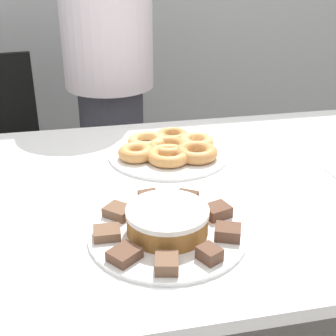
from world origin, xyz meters
TOP-DOWN VIEW (x-y plane):
  - table at (0.00, 0.00)m, footprint 1.99×1.00m
  - person_standing at (-0.09, 0.84)m, footprint 0.36×0.36m
  - plate_cake at (-0.07, -0.22)m, footprint 0.35×0.35m
  - plate_donuts at (0.02, 0.21)m, footprint 0.36×0.36m
  - frosted_cake at (-0.07, -0.22)m, footprint 0.18×0.18m
  - lamington_0 at (0.06, -0.18)m, footprint 0.07×0.06m
  - lamington_1 at (0.00, -0.11)m, footprint 0.07×0.07m
  - lamington_2 at (-0.09, -0.09)m, footprint 0.05×0.06m
  - lamington_3 at (-0.17, -0.13)m, footprint 0.08×0.08m
  - lamington_4 at (-0.20, -0.21)m, footprint 0.06×0.05m
  - lamington_5 at (-0.17, -0.30)m, footprint 0.08×0.08m
  - lamington_6 at (-0.10, -0.35)m, footprint 0.06×0.06m
  - lamington_7 at (-0.01, -0.34)m, footprint 0.05×0.06m
  - lamington_8 at (0.05, -0.27)m, footprint 0.07×0.06m
  - donut_0 at (0.02, 0.21)m, footprint 0.13×0.13m
  - donut_1 at (0.09, 0.14)m, footprint 0.13×0.13m
  - donut_2 at (0.12, 0.24)m, footprint 0.11×0.11m
  - donut_3 at (0.06, 0.30)m, footprint 0.10×0.10m
  - donut_4 at (-0.03, 0.27)m, footprint 0.12×0.12m
  - donut_5 at (-0.08, 0.18)m, footprint 0.11×0.11m
  - donut_6 at (0.01, 0.14)m, footprint 0.13×0.13m

SIDE VIEW (x-z plane):
  - table at x=0.00m, z-range 0.30..1.03m
  - plate_cake at x=-0.07m, z-range 0.73..0.74m
  - plate_donuts at x=0.02m, z-range 0.73..0.74m
  - lamington_4 at x=-0.20m, z-range 0.74..0.76m
  - lamington_5 at x=-0.17m, z-range 0.74..0.76m
  - lamington_3 at x=-0.17m, z-range 0.74..0.76m
  - lamington_1 at x=0.00m, z-range 0.74..0.76m
  - lamington_6 at x=-0.10m, z-range 0.74..0.77m
  - lamington_2 at x=-0.09m, z-range 0.74..0.77m
  - lamington_0 at x=0.06m, z-range 0.74..0.77m
  - lamington_8 at x=0.05m, z-range 0.74..0.77m
  - lamington_7 at x=-0.01m, z-range 0.74..0.77m
  - donut_3 at x=0.06m, z-range 0.74..0.77m
  - donut_2 at x=0.12m, z-range 0.74..0.77m
  - donut_4 at x=-0.03m, z-range 0.74..0.77m
  - donut_0 at x=0.02m, z-range 0.74..0.77m
  - donut_6 at x=0.01m, z-range 0.74..0.77m
  - donut_5 at x=-0.08m, z-range 0.74..0.78m
  - donut_1 at x=0.09m, z-range 0.74..0.78m
  - frosted_cake at x=-0.07m, z-range 0.74..0.80m
  - person_standing at x=-0.09m, z-range 0.04..1.63m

